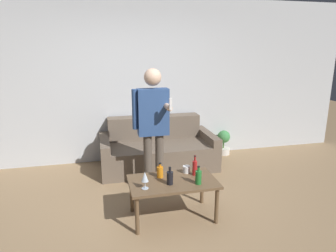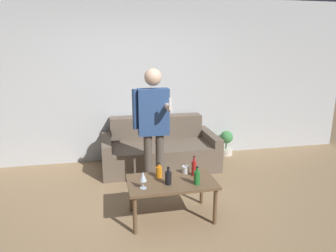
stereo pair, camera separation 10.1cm
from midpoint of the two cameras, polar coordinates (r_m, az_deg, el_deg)
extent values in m
plane|color=#997A56|center=(3.48, -3.57, -18.38)|extent=(16.00, 16.00, 0.00)
cube|color=silver|center=(5.09, -8.09, 8.34)|extent=(8.00, 0.06, 2.70)
cube|color=#6B5B4C|center=(4.78, -2.18, -6.11)|extent=(1.55, 0.66, 0.40)
cube|color=#6B5B4C|center=(5.15, -3.22, -2.35)|extent=(1.55, 0.26, 0.78)
cube|color=#6B5B4C|center=(4.80, -12.46, -5.54)|extent=(0.14, 0.92, 0.53)
cube|color=#6B5B4C|center=(5.10, 6.88, -4.10)|extent=(0.14, 0.92, 0.53)
cube|color=brown|center=(3.41, 0.04, -10.58)|extent=(0.98, 0.57, 0.03)
cylinder|color=brown|center=(3.25, -6.83, -16.64)|extent=(0.04, 0.04, 0.43)
cylinder|color=brown|center=(3.44, 8.39, -14.81)|extent=(0.04, 0.04, 0.43)
cylinder|color=brown|center=(3.66, -7.73, -12.87)|extent=(0.04, 0.04, 0.43)
cylinder|color=brown|center=(3.83, 5.74, -11.50)|extent=(0.04, 0.04, 0.43)
cylinder|color=#23752D|center=(3.31, 4.92, -9.75)|extent=(0.07, 0.07, 0.15)
cylinder|color=#23752D|center=(3.27, 4.96, -8.10)|extent=(0.03, 0.03, 0.06)
cylinder|color=black|center=(3.26, 4.97, -7.73)|extent=(0.03, 0.03, 0.01)
cylinder|color=black|center=(3.29, -0.54, -9.90)|extent=(0.07, 0.07, 0.14)
cylinder|color=black|center=(3.25, -0.54, -8.31)|extent=(0.03, 0.03, 0.06)
cylinder|color=black|center=(3.24, -0.54, -7.96)|extent=(0.03, 0.03, 0.01)
cylinder|color=orange|center=(3.47, -2.38, -8.76)|extent=(0.07, 0.07, 0.13)
cylinder|color=orange|center=(3.43, -2.40, -7.43)|extent=(0.03, 0.03, 0.05)
cylinder|color=black|center=(3.43, -2.40, -7.14)|extent=(0.03, 0.03, 0.01)
cylinder|color=#B21E1E|center=(3.52, 4.29, -8.00)|extent=(0.06, 0.06, 0.17)
cylinder|color=#B21E1E|center=(3.48, 4.33, -6.17)|extent=(0.02, 0.02, 0.07)
cylinder|color=black|center=(3.47, 4.33, -5.75)|extent=(0.02, 0.02, 0.01)
cylinder|color=silver|center=(3.24, -5.29, -11.75)|extent=(0.07, 0.07, 0.01)
cylinder|color=silver|center=(3.22, -5.31, -11.09)|extent=(0.01, 0.01, 0.08)
cone|color=silver|center=(3.18, -5.35, -9.60)|extent=(0.08, 0.08, 0.11)
cylinder|color=white|center=(3.60, 2.70, -8.24)|extent=(0.09, 0.09, 0.08)
cylinder|color=brown|center=(4.03, -4.58, -7.16)|extent=(0.11, 0.11, 0.80)
cylinder|color=brown|center=(4.06, -2.36, -6.98)|extent=(0.11, 0.11, 0.80)
cube|color=#2D4C84|center=(3.84, -3.62, 2.67)|extent=(0.40, 0.17, 0.60)
sphere|color=beige|center=(3.78, -3.73, 9.27)|extent=(0.22, 0.22, 0.22)
cylinder|color=#2D4C84|center=(3.80, -7.10, 3.15)|extent=(0.07, 0.07, 0.51)
cylinder|color=beige|center=(3.73, -0.89, 3.74)|extent=(0.07, 0.27, 0.07)
cube|color=white|center=(3.56, -0.32, 4.21)|extent=(0.03, 0.03, 0.14)
cylinder|color=silver|center=(5.62, 9.95, -4.69)|extent=(0.23, 0.23, 0.11)
cylinder|color=#476B38|center=(5.58, 10.00, -3.48)|extent=(0.03, 0.03, 0.14)
sphere|color=#428E4C|center=(5.54, 10.07, -2.01)|extent=(0.23, 0.23, 0.23)
camera|label=1|loc=(0.05, -90.78, -0.20)|focal=32.00mm
camera|label=2|loc=(0.05, 89.22, 0.20)|focal=32.00mm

